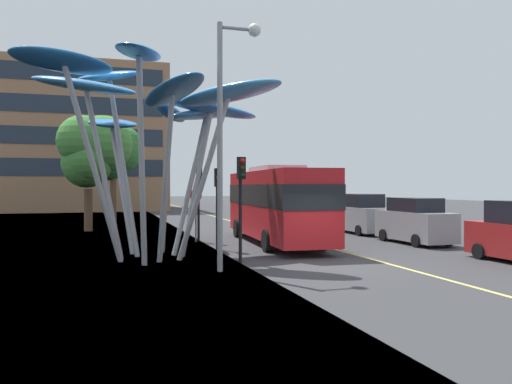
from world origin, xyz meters
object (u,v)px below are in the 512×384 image
object	(u,v)px
red_bus	(276,201)
traffic_light_kerb_far	(218,191)
no_entry_sign	(196,207)
street_lamp	(229,114)
traffic_light_island_mid	(199,187)
car_parked_mid	(415,222)
leaf_sculpture	(151,104)
traffic_light_kerb_near	(241,186)
car_parked_far	(361,215)

from	to	relation	value
red_bus	traffic_light_kerb_far	world-z (taller)	red_bus
no_entry_sign	street_lamp	bearing A→B (deg)	-93.15
traffic_light_kerb_far	traffic_light_island_mid	bearing A→B (deg)	93.60
car_parked_mid	street_lamp	world-z (taller)	street_lamp
no_entry_sign	car_parked_mid	bearing A→B (deg)	-20.40
red_bus	leaf_sculpture	size ratio (longest dim) A/B	1.13
traffic_light_island_mid	street_lamp	distance (m)	9.20
traffic_light_kerb_near	no_entry_sign	world-z (taller)	traffic_light_kerb_near
car_parked_far	no_entry_sign	xyz separation A→B (m)	(-10.10, -1.80, 0.66)
traffic_light_kerb_far	traffic_light_island_mid	world-z (taller)	traffic_light_island_mid
red_bus	car_parked_far	bearing A→B (deg)	28.80
traffic_light_island_mid	car_parked_mid	xyz separation A→B (m)	(9.84, -3.67, -1.67)
traffic_light_kerb_near	street_lamp	size ratio (longest dim) A/B	0.47
traffic_light_island_mid	traffic_light_kerb_far	bearing A→B (deg)	-86.40
red_bus	street_lamp	xyz separation A→B (m)	(-4.07, -7.12, 3.10)
red_bus	street_lamp	bearing A→B (deg)	-119.74
car_parked_mid	car_parked_far	world-z (taller)	car_parked_far
red_bus	no_entry_sign	bearing A→B (deg)	153.52
red_bus	street_lamp	distance (m)	8.77
traffic_light_kerb_near	street_lamp	world-z (taller)	street_lamp
car_parked_far	traffic_light_kerb_far	bearing A→B (deg)	-151.93
traffic_light_kerb_far	car_parked_mid	world-z (taller)	traffic_light_kerb_far
traffic_light_kerb_near	car_parked_mid	bearing A→B (deg)	20.65
traffic_light_kerb_near	traffic_light_island_mid	distance (m)	7.31
red_bus	traffic_light_kerb_near	world-z (taller)	traffic_light_kerb_near
red_bus	car_parked_far	world-z (taller)	red_bus
traffic_light_kerb_far	no_entry_sign	size ratio (longest dim) A/B	1.35
traffic_light_kerb_near	traffic_light_kerb_far	size ratio (longest dim) A/B	1.08
traffic_light_island_mid	street_lamp	world-z (taller)	street_lamp
leaf_sculpture	traffic_light_kerb_near	xyz separation A→B (m)	(3.00, -2.19, -3.14)
red_bus	car_parked_far	distance (m)	7.51
traffic_light_island_mid	car_parked_far	xyz separation A→B (m)	(9.96, 1.85, -1.64)
car_parked_far	traffic_light_island_mid	bearing A→B (deg)	-169.48
traffic_light_kerb_near	car_parked_mid	xyz separation A→B (m)	(9.65, 3.64, -1.72)
traffic_light_kerb_near	car_parked_mid	world-z (taller)	traffic_light_kerb_near
traffic_light_island_mid	street_lamp	size ratio (longest dim) A/B	0.46
car_parked_mid	no_entry_sign	world-z (taller)	no_entry_sign
car_parked_mid	traffic_light_kerb_near	bearing A→B (deg)	-159.35
red_bus	no_entry_sign	world-z (taller)	red_bus
traffic_light_kerb_near	car_parked_far	xyz separation A→B (m)	(9.77, 9.16, -1.68)
traffic_light_kerb_near	red_bus	bearing A→B (deg)	59.80
car_parked_far	no_entry_sign	size ratio (longest dim) A/B	1.73
red_bus	car_parked_mid	size ratio (longest dim) A/B	2.47
traffic_light_kerb_far	no_entry_sign	xyz separation A→B (m)	(-0.36, 3.39, -0.83)
leaf_sculpture	no_entry_sign	distance (m)	7.15
traffic_light_island_mid	leaf_sculpture	bearing A→B (deg)	-118.72
traffic_light_kerb_far	street_lamp	size ratio (longest dim) A/B	0.44
leaf_sculpture	traffic_light_kerb_far	distance (m)	4.83
leaf_sculpture	no_entry_sign	xyz separation A→B (m)	(2.66, 5.17, -4.16)
leaf_sculpture	no_entry_sign	size ratio (longest dim) A/B	3.79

